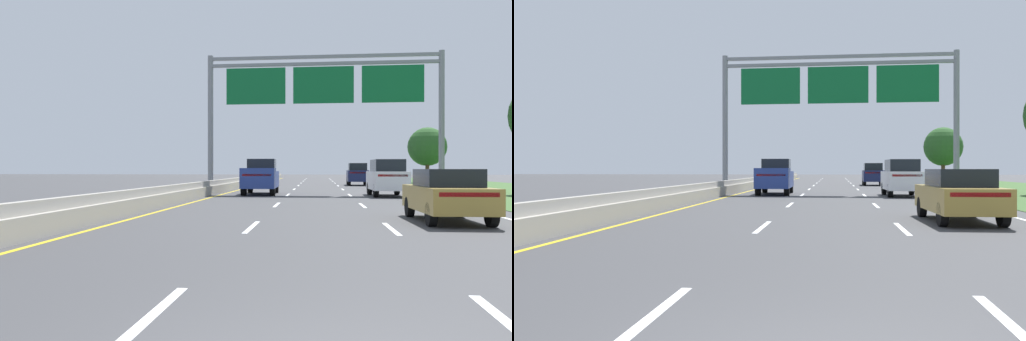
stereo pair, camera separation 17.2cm
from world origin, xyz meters
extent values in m
plane|color=#3D3D3F|center=(0.00, 35.00, 0.00)|extent=(220.00, 220.00, 0.00)
cube|color=white|center=(-1.85, 1.50, 0.00)|extent=(0.14, 3.00, 0.01)
cube|color=white|center=(-1.85, 10.50, 0.00)|extent=(0.14, 3.00, 0.01)
cube|color=white|center=(-1.85, 19.50, 0.00)|extent=(0.14, 3.00, 0.01)
cube|color=white|center=(-1.85, 28.50, 0.00)|extent=(0.14, 3.00, 0.01)
cube|color=white|center=(-1.85, 37.50, 0.00)|extent=(0.14, 3.00, 0.01)
cube|color=white|center=(-1.85, 46.50, 0.00)|extent=(0.14, 3.00, 0.01)
cube|color=white|center=(-1.85, 55.50, 0.00)|extent=(0.14, 3.00, 0.01)
cube|color=white|center=(-1.85, 64.50, 0.00)|extent=(0.14, 3.00, 0.01)
cube|color=white|center=(-1.85, 73.50, 0.00)|extent=(0.14, 3.00, 0.01)
cube|color=white|center=(-1.85, 82.50, 0.00)|extent=(0.14, 3.00, 0.01)
cube|color=white|center=(1.85, 1.50, 0.00)|extent=(0.14, 3.00, 0.01)
cube|color=white|center=(1.85, 10.50, 0.00)|extent=(0.14, 3.00, 0.01)
cube|color=white|center=(1.85, 19.50, 0.00)|extent=(0.14, 3.00, 0.01)
cube|color=white|center=(1.85, 28.50, 0.00)|extent=(0.14, 3.00, 0.01)
cube|color=white|center=(1.85, 37.50, 0.00)|extent=(0.14, 3.00, 0.01)
cube|color=white|center=(1.85, 46.50, 0.00)|extent=(0.14, 3.00, 0.01)
cube|color=white|center=(1.85, 55.50, 0.00)|extent=(0.14, 3.00, 0.01)
cube|color=white|center=(1.85, 64.50, 0.00)|extent=(0.14, 3.00, 0.01)
cube|color=white|center=(1.85, 73.50, 0.00)|extent=(0.14, 3.00, 0.01)
cube|color=white|center=(1.85, 82.50, 0.00)|extent=(0.14, 3.00, 0.01)
cube|color=white|center=(5.90, 35.00, 0.00)|extent=(0.16, 106.00, 0.01)
cube|color=gold|center=(-5.90, 35.00, 0.00)|extent=(0.16, 106.00, 0.01)
cube|color=#A8A399|center=(-6.60, 35.00, 0.28)|extent=(0.60, 110.00, 0.55)
cube|color=#A8A399|center=(-6.60, 35.00, 0.70)|extent=(0.25, 110.00, 0.30)
cylinder|color=gray|center=(-7.05, 30.71, 4.50)|extent=(0.36, 0.36, 8.99)
cylinder|color=gray|center=(7.65, 30.71, 4.50)|extent=(0.36, 0.36, 8.99)
cube|color=gray|center=(0.30, 30.71, 8.77)|extent=(14.70, 0.24, 0.20)
cube|color=gray|center=(0.30, 30.71, 8.32)|extent=(14.70, 0.24, 0.20)
cube|color=#0C602D|center=(-4.03, 30.53, 6.93)|extent=(3.83, 0.12, 2.33)
cube|color=#0C602D|center=(0.30, 30.53, 6.93)|extent=(3.83, 0.12, 2.33)
cube|color=#0C602D|center=(4.63, 30.53, 6.93)|extent=(3.83, 0.12, 2.33)
cube|color=navy|center=(-3.58, 29.25, 0.92)|extent=(2.10, 5.44, 1.00)
cube|color=black|center=(-3.60, 30.09, 1.81)|extent=(1.76, 1.93, 0.78)
cube|color=#B21414|center=(-3.53, 26.59, 1.22)|extent=(1.68, 0.11, 0.12)
cube|color=navy|center=(-3.55, 27.52, 1.52)|extent=(2.04, 1.98, 0.20)
cylinder|color=black|center=(-4.46, 31.06, 0.42)|extent=(0.32, 0.85, 0.84)
cylinder|color=black|center=(-2.76, 31.10, 0.42)|extent=(0.32, 0.85, 0.84)
cylinder|color=black|center=(-4.39, 27.39, 0.42)|extent=(0.32, 0.85, 0.84)
cylinder|color=black|center=(-2.69, 27.43, 0.42)|extent=(0.32, 0.85, 0.84)
cube|color=#161E47|center=(3.72, 48.11, 0.91)|extent=(1.98, 4.73, 1.05)
cube|color=black|center=(3.72, 47.96, 1.77)|extent=(1.69, 3.03, 0.68)
cube|color=#B21414|center=(3.68, 45.80, 1.22)|extent=(1.60, 0.11, 0.12)
cylinder|color=black|center=(2.93, 49.72, 0.38)|extent=(0.27, 0.76, 0.76)
cylinder|color=black|center=(4.57, 49.69, 0.38)|extent=(0.27, 0.76, 0.76)
cylinder|color=black|center=(2.87, 46.52, 0.38)|extent=(0.27, 0.76, 0.76)
cylinder|color=black|center=(4.51, 46.49, 0.38)|extent=(0.27, 0.76, 0.76)
cube|color=silver|center=(3.93, 27.79, 0.91)|extent=(1.96, 4.72, 1.05)
cube|color=black|center=(3.93, 27.64, 1.77)|extent=(1.67, 3.02, 0.68)
cube|color=#B21414|center=(3.96, 25.48, 1.22)|extent=(1.60, 0.10, 0.12)
cylinder|color=black|center=(3.09, 29.38, 0.38)|extent=(0.27, 0.76, 0.76)
cylinder|color=black|center=(4.73, 29.40, 0.38)|extent=(0.27, 0.76, 0.76)
cylinder|color=black|center=(3.13, 26.19, 0.38)|extent=(0.27, 0.76, 0.76)
cylinder|color=black|center=(4.77, 26.21, 0.38)|extent=(0.27, 0.76, 0.76)
cube|color=#A38438|center=(3.77, 12.69, 0.69)|extent=(1.93, 4.44, 0.72)
cube|color=black|center=(3.77, 12.64, 1.31)|extent=(1.62, 2.34, 0.52)
cube|color=#B21414|center=(3.83, 10.53, 0.91)|extent=(1.53, 0.12, 0.12)
cylinder|color=black|center=(2.94, 14.16, 0.33)|extent=(0.24, 0.67, 0.66)
cylinder|color=black|center=(4.54, 14.20, 0.33)|extent=(0.24, 0.67, 0.66)
cylinder|color=black|center=(3.01, 11.17, 0.33)|extent=(0.24, 0.67, 0.66)
cylinder|color=black|center=(4.61, 11.21, 0.33)|extent=(0.24, 0.67, 0.66)
cylinder|color=#4C3823|center=(10.19, 47.85, 1.14)|extent=(0.36, 0.36, 2.29)
sphere|color=#285623|center=(10.19, 47.85, 3.71)|extent=(3.54, 3.54, 3.54)
cylinder|color=#4C3823|center=(12.28, 58.52, 1.17)|extent=(0.36, 0.36, 2.34)
sphere|color=#33662D|center=(12.28, 58.52, 4.07)|extent=(4.34, 4.34, 4.34)
camera|label=1|loc=(-0.09, -3.90, 1.58)|focal=37.63mm
camera|label=2|loc=(0.09, -3.88, 1.58)|focal=37.63mm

